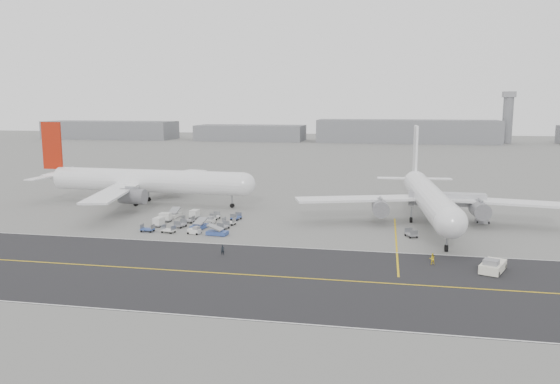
% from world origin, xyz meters
% --- Properties ---
extents(ground, '(700.00, 700.00, 0.00)m').
position_xyz_m(ground, '(0.00, 0.00, 0.00)').
color(ground, gray).
rests_on(ground, ground).
extents(taxiway, '(220.00, 59.00, 0.03)m').
position_xyz_m(taxiway, '(5.02, -17.98, 0.01)').
color(taxiway, '#262629').
rests_on(taxiway, ground).
extents(horizon_buildings, '(520.00, 28.00, 28.00)m').
position_xyz_m(horizon_buildings, '(30.00, 260.00, 0.00)').
color(horizon_buildings, slate).
rests_on(horizon_buildings, ground).
extents(control_tower, '(7.00, 7.00, 31.25)m').
position_xyz_m(control_tower, '(100.00, 265.00, 16.25)').
color(control_tower, slate).
rests_on(control_tower, ground).
extents(airliner_a, '(56.56, 55.86, 19.50)m').
position_xyz_m(airliner_a, '(-29.45, 31.16, 5.62)').
color(airliner_a, white).
rests_on(airliner_a, ground).
extents(airliner_b, '(53.67, 54.42, 18.76)m').
position_xyz_m(airliner_b, '(36.38, 21.74, 5.41)').
color(airliner_b, white).
rests_on(airliner_b, ground).
extents(pushback_tug, '(4.66, 7.36, 2.12)m').
position_xyz_m(pushback_tug, '(43.30, -9.97, 0.87)').
color(pushback_tug, white).
rests_on(pushback_tug, ground).
extents(jet_bridge, '(16.18, 3.49, 6.10)m').
position_xyz_m(jet_bridge, '(40.60, 24.63, 4.25)').
color(jet_bridge, gray).
rests_on(jet_bridge, ground).
extents(gse_cluster, '(23.85, 23.20, 1.90)m').
position_xyz_m(gse_cluster, '(-9.27, 10.63, 0.00)').
color(gse_cluster, gray).
rests_on(gse_cluster, ground).
extents(stray_dolly, '(2.42, 2.92, 1.55)m').
position_xyz_m(stray_dolly, '(32.71, 9.16, 0.00)').
color(stray_dolly, silver).
rests_on(stray_dolly, ground).
extents(ground_crew_a, '(0.66, 0.49, 1.67)m').
position_xyz_m(ground_crew_a, '(2.65, -8.96, 0.84)').
color(ground_crew_a, black).
rests_on(ground_crew_a, ground).
extents(ground_crew_b, '(0.96, 0.82, 1.72)m').
position_xyz_m(ground_crew_b, '(35.07, -7.68, 0.86)').
color(ground_crew_b, yellow).
rests_on(ground_crew_b, ground).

